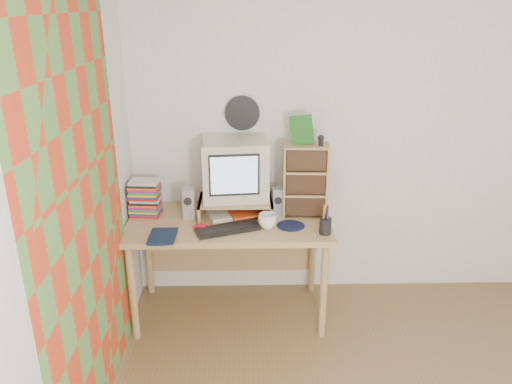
{
  "coord_description": "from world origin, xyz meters",
  "views": [
    {
      "loc": [
        -0.91,
        -1.79,
        2.18
      ],
      "look_at": [
        -0.84,
        1.33,
        0.98
      ],
      "focal_mm": 35.0,
      "sensor_mm": 36.0,
      "label": 1
    }
  ],
  "objects_px": {
    "desk": "(229,234)",
    "mug": "(268,221)",
    "crt_monitor": "(235,169)",
    "keyboard": "(228,229)",
    "diary": "(149,235)",
    "dvd_stack": "(145,196)",
    "cd_rack": "(305,180)"
  },
  "relations": [
    {
      "from": "cd_rack",
      "to": "crt_monitor",
      "type": "bearing_deg",
      "value": 176.27
    },
    {
      "from": "crt_monitor",
      "to": "dvd_stack",
      "type": "relative_size",
      "value": 1.52
    },
    {
      "from": "mug",
      "to": "diary",
      "type": "bearing_deg",
      "value": -169.64
    },
    {
      "from": "keyboard",
      "to": "diary",
      "type": "bearing_deg",
      "value": 170.66
    },
    {
      "from": "keyboard",
      "to": "cd_rack",
      "type": "height_order",
      "value": "cd_rack"
    },
    {
      "from": "crt_monitor",
      "to": "diary",
      "type": "distance_m",
      "value": 0.75
    },
    {
      "from": "dvd_stack",
      "to": "cd_rack",
      "type": "bearing_deg",
      "value": 4.05
    },
    {
      "from": "keyboard",
      "to": "cd_rack",
      "type": "relative_size",
      "value": 0.81
    },
    {
      "from": "desk",
      "to": "dvd_stack",
      "type": "xyz_separation_m",
      "value": [
        -0.59,
        0.05,
        0.28
      ]
    },
    {
      "from": "keyboard",
      "to": "diary",
      "type": "distance_m",
      "value": 0.51
    },
    {
      "from": "desk",
      "to": "cd_rack",
      "type": "relative_size",
      "value": 2.71
    },
    {
      "from": "cd_rack",
      "to": "diary",
      "type": "xyz_separation_m",
      "value": [
        -1.04,
        -0.36,
        -0.24
      ]
    },
    {
      "from": "keyboard",
      "to": "dvd_stack",
      "type": "height_order",
      "value": "dvd_stack"
    },
    {
      "from": "desk",
      "to": "diary",
      "type": "bearing_deg",
      "value": -146.88
    },
    {
      "from": "mug",
      "to": "diary",
      "type": "relative_size",
      "value": 0.59
    },
    {
      "from": "cd_rack",
      "to": "mug",
      "type": "height_order",
      "value": "cd_rack"
    },
    {
      "from": "desk",
      "to": "crt_monitor",
      "type": "distance_m",
      "value": 0.47
    },
    {
      "from": "crt_monitor",
      "to": "diary",
      "type": "xyz_separation_m",
      "value": [
        -0.55,
        -0.42,
        -0.31
      ]
    },
    {
      "from": "crt_monitor",
      "to": "mug",
      "type": "bearing_deg",
      "value": -56.73
    },
    {
      "from": "desk",
      "to": "keyboard",
      "type": "height_order",
      "value": "keyboard"
    },
    {
      "from": "cd_rack",
      "to": "diary",
      "type": "distance_m",
      "value": 1.12
    },
    {
      "from": "desk",
      "to": "keyboard",
      "type": "bearing_deg",
      "value": -90.17
    },
    {
      "from": "dvd_stack",
      "to": "diary",
      "type": "bearing_deg",
      "value": -72.14
    },
    {
      "from": "desk",
      "to": "keyboard",
      "type": "relative_size",
      "value": 3.34
    },
    {
      "from": "cd_rack",
      "to": "diary",
      "type": "relative_size",
      "value": 2.44
    },
    {
      "from": "crt_monitor",
      "to": "desk",
      "type": "bearing_deg",
      "value": -122.87
    },
    {
      "from": "dvd_stack",
      "to": "cd_rack",
      "type": "height_order",
      "value": "cd_rack"
    },
    {
      "from": "desk",
      "to": "crt_monitor",
      "type": "bearing_deg",
      "value": 62.61
    },
    {
      "from": "crt_monitor",
      "to": "keyboard",
      "type": "relative_size",
      "value": 1.05
    },
    {
      "from": "keyboard",
      "to": "dvd_stack",
      "type": "distance_m",
      "value": 0.67
    },
    {
      "from": "cd_rack",
      "to": "mug",
      "type": "distance_m",
      "value": 0.4
    },
    {
      "from": "desk",
      "to": "mug",
      "type": "bearing_deg",
      "value": -35.29
    }
  ]
}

